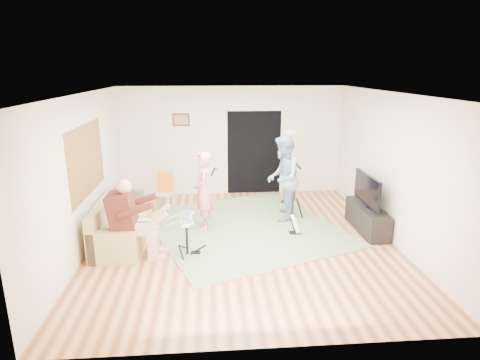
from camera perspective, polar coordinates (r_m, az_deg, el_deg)
name	(u,v)px	position (r m, az deg, el deg)	size (l,w,h in m)	color
floor	(242,241)	(7.58, 0.35, -8.62)	(6.00, 6.00, 0.00)	brown
walls	(243,171)	(7.13, 0.37, 1.32)	(5.50, 6.00, 2.70)	beige
ceiling	(243,93)	(6.92, 0.39, 12.22)	(6.00, 6.00, 0.00)	white
window_blinds	(87,160)	(7.57, -20.98, 2.67)	(2.05, 2.05, 0.00)	#905D2C
doorway	(254,153)	(10.15, 2.01, 3.89)	(2.10, 2.10, 0.00)	black
picture_frame	(181,120)	(9.97, -8.39, 8.48)	(0.42, 0.03, 0.32)	#3F2314
area_rug	(245,227)	(8.16, 0.67, -6.73)	(3.41, 3.64, 0.02)	#5E7748
sofa	(119,228)	(7.79, -16.89, -6.54)	(0.81, 1.96, 0.79)	tan
drummer	(134,227)	(7.01, -14.79, -6.48)	(0.89, 0.50, 1.37)	#4A1C14
drum_kit	(187,238)	(6.99, -7.57, -8.11)	(0.39, 0.70, 0.72)	black
singer	(203,191)	(7.90, -5.25, -1.58)	(0.57, 0.37, 1.57)	pink
microphone	(213,172)	(7.80, -3.85, 1.16)	(0.06, 0.06, 0.24)	black
guitarist	(283,178)	(8.39, 6.12, 0.24)	(0.87, 0.68, 1.80)	#6F84A3
guitar_held	(293,163)	(8.35, 7.54, 2.41)	(0.12, 0.60, 0.26)	white
guitar_spare	(295,224)	(7.87, 7.86, -6.19)	(0.26, 0.23, 0.72)	black
torchiere_lamp	(289,155)	(9.40, 6.95, 3.61)	(0.31, 0.31, 1.71)	black
dining_chair	(164,197)	(9.18, -10.72, -2.42)	(0.44, 0.46, 0.87)	tan
tv_cabinet	(367,218)	(8.34, 17.62, -5.21)	(0.40, 1.40, 0.50)	black
television	(367,189)	(8.13, 17.63, -1.28)	(0.06, 1.16, 0.58)	black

